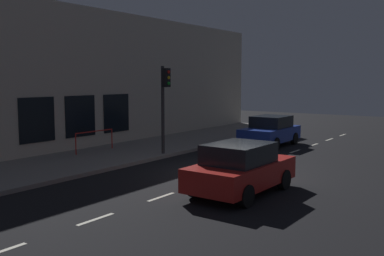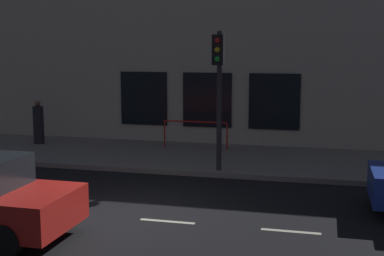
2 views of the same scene
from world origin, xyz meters
name	(u,v)px [view 2 (image 2 of 2)]	position (x,y,z in m)	size (l,w,h in m)	color
ground_plane	(123,218)	(0.00, 0.00, 0.00)	(60.00, 60.00, 0.00)	black
sidewalk	(192,157)	(6.25, 0.00, 0.07)	(4.50, 32.00, 0.15)	gray
building_facade	(209,51)	(8.80, 0.00, 3.52)	(0.65, 32.00, 7.05)	beige
lane_centre_line	(167,221)	(0.00, -1.00, 0.00)	(0.12, 27.20, 0.01)	beige
traffic_light	(219,77)	(4.24, -1.26, 2.83)	(0.49, 0.32, 3.97)	#2D2D30
pedestrian_0	(39,124)	(6.94, 5.98, 0.87)	(0.40, 0.40, 1.57)	#232328
red_railing	(195,128)	(7.33, 0.16, 0.88)	(0.05, 2.28, 0.97)	red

